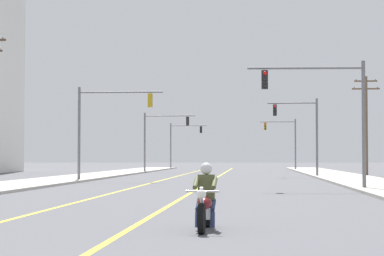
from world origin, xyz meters
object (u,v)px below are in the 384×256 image
object	(u,v)px
traffic_signal_near_right	(329,104)
traffic_signal_mid_left	(159,133)
traffic_signal_far_right	(285,137)
traffic_signal_far_left	(181,139)
motorcycle_with_rider	(205,203)
traffic_signal_mid_right	(303,126)
traffic_signal_near_left	(104,118)
utility_pole_right_far	(366,122)

from	to	relation	value
traffic_signal_near_right	traffic_signal_mid_left	size ratio (longest dim) A/B	1.00
traffic_signal_far_right	traffic_signal_far_left	xyz separation A→B (m)	(-13.62, 10.06, 0.04)
motorcycle_with_rider	traffic_signal_near_right	size ratio (longest dim) A/B	0.35
motorcycle_with_rider	traffic_signal_far_right	bearing A→B (deg)	86.00
motorcycle_with_rider	traffic_signal_mid_right	xyz separation A→B (m)	(5.06, 42.13, 3.45)
traffic_signal_mid_right	traffic_signal_far_left	xyz separation A→B (m)	(-13.59, 40.73, 0.07)
traffic_signal_near_left	traffic_signal_far_right	size ratio (longest dim) A/B	1.00
utility_pole_right_far	traffic_signal_far_right	bearing A→B (deg)	101.66
traffic_signal_mid_right	traffic_signal_far_right	xyz separation A→B (m)	(0.03, 30.67, 0.03)
traffic_signal_near_right	traffic_signal_far_right	size ratio (longest dim) A/B	1.00
traffic_signal_far_right	traffic_signal_far_left	distance (m)	16.93
traffic_signal_near_left	traffic_signal_mid_right	bearing A→B (deg)	37.79
motorcycle_with_rider	traffic_signal_near_left	xyz separation A→B (m)	(-8.68, 31.47, 3.56)
traffic_signal_mid_right	utility_pole_right_far	bearing A→B (deg)	35.72
traffic_signal_mid_right	traffic_signal_far_left	world-z (taller)	same
traffic_signal_far_left	traffic_signal_near_right	bearing A→B (deg)	-78.20
motorcycle_with_rider	traffic_signal_near_right	distance (m)	20.31
traffic_signal_near_right	traffic_signal_far_right	world-z (taller)	same
traffic_signal_far_right	utility_pole_right_far	size ratio (longest dim) A/B	0.74
traffic_signal_near_left	traffic_signal_mid_right	world-z (taller)	same
traffic_signal_near_left	traffic_signal_far_right	bearing A→B (deg)	71.56
motorcycle_with_rider	traffic_signal_near_left	bearing A→B (deg)	105.42
traffic_signal_far_left	utility_pole_right_far	world-z (taller)	utility_pole_right_far
traffic_signal_near_right	traffic_signal_far_right	xyz separation A→B (m)	(0.37, 53.37, -0.08)
traffic_signal_far_right	utility_pole_right_far	distance (m)	27.26
traffic_signal_far_right	motorcycle_with_rider	bearing A→B (deg)	-94.00
traffic_signal_near_left	traffic_signal_mid_left	bearing A→B (deg)	89.62
traffic_signal_mid_left	traffic_signal_mid_right	bearing A→B (deg)	-51.61
traffic_signal_mid_left	traffic_signal_far_left	xyz separation A→B (m)	(-0.03, 23.61, -0.03)
traffic_signal_far_right	utility_pole_right_far	bearing A→B (deg)	-78.34
traffic_signal_near_left	utility_pole_right_far	bearing A→B (deg)	37.21
traffic_signal_near_right	traffic_signal_mid_right	size ratio (longest dim) A/B	1.00
traffic_signal_far_left	traffic_signal_far_right	bearing A→B (deg)	-36.44
traffic_signal_near_right	traffic_signal_mid_left	bearing A→B (deg)	108.37
traffic_signal_far_left	traffic_signal_near_left	bearing A→B (deg)	-90.17
traffic_signal_mid_left	traffic_signal_far_left	size ratio (longest dim) A/B	1.00
traffic_signal_mid_left	traffic_signal_far_left	bearing A→B (deg)	90.07
traffic_signal_far_left	utility_pole_right_far	distance (m)	41.43
utility_pole_right_far	traffic_signal_near_right	bearing A→B (deg)	-102.42
traffic_signal_far_left	utility_pole_right_far	bearing A→B (deg)	-62.50
motorcycle_with_rider	traffic_signal_near_left	world-z (taller)	traffic_signal_near_left
traffic_signal_near_right	traffic_signal_mid_left	xyz separation A→B (m)	(-13.22, 39.82, -0.01)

